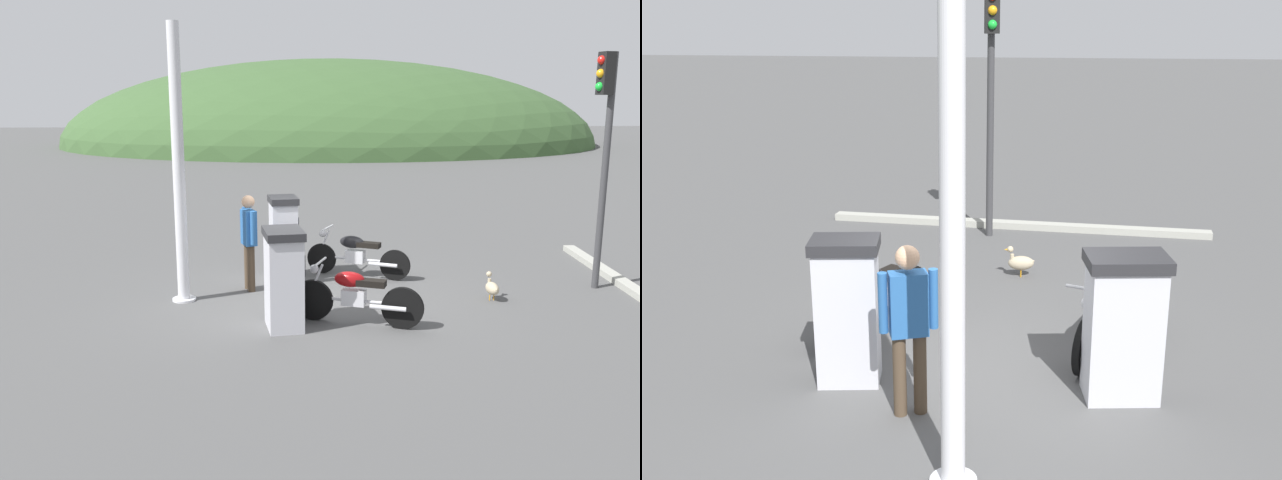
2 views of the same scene
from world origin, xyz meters
TOP-DOWN VIEW (x-y plane):
  - ground_plane at (0.00, 0.00)m, footprint 120.00×120.00m
  - fuel_pump_near at (-0.39, -1.41)m, footprint 0.67×0.87m
  - fuel_pump_far at (-0.39, 1.41)m, footprint 0.61×0.77m
  - motorcycle_near_pump at (0.69, -1.30)m, footprint 1.96×0.89m
  - motorcycle_far_pump at (0.99, 1.46)m, footprint 1.91×1.01m
  - attendant_person at (-1.01, 0.64)m, footprint 0.31×0.57m
  - wandering_duck at (3.16, -0.21)m, footprint 0.23×0.47m
  - roadside_traffic_light at (5.20, 0.43)m, footprint 0.39×0.27m
  - canopy_support_pole at (-2.11, 0.07)m, footprint 0.40×0.40m
  - road_edge_kerb at (5.79, 0.00)m, footprint 0.70×6.85m

SIDE VIEW (x-z plane):
  - ground_plane at x=0.00m, z-range 0.00..0.00m
  - road_edge_kerb at x=5.79m, z-range 0.00..0.12m
  - wandering_duck at x=3.16m, z-range -0.01..0.46m
  - motorcycle_near_pump at x=0.69m, z-range -0.03..0.93m
  - motorcycle_far_pump at x=0.99m, z-range 0.00..0.93m
  - fuel_pump_near at x=-0.39m, z-range 0.01..1.53m
  - fuel_pump_far at x=-0.39m, z-range 0.01..1.59m
  - attendant_person at x=-1.01m, z-range 0.13..1.86m
  - canopy_support_pole at x=-2.11m, z-range -0.08..4.52m
  - roadside_traffic_light at x=5.20m, z-range 0.74..4.90m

